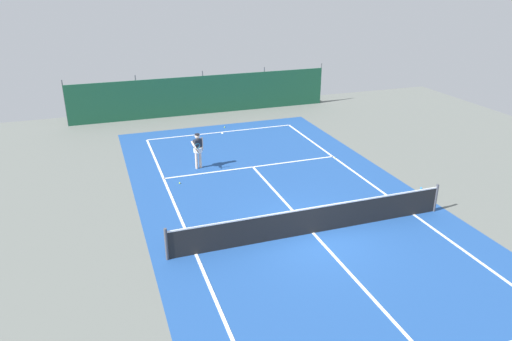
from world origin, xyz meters
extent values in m
plane|color=slate|center=(0.00, 0.00, 0.00)|extent=(36.00, 36.00, 0.00)
cube|color=#1E478C|center=(0.00, 0.00, 0.00)|extent=(11.02, 26.60, 0.01)
cube|color=white|center=(0.00, 11.90, 0.01)|extent=(8.22, 0.10, 0.01)
cube|color=white|center=(-4.11, 0.00, 0.01)|extent=(0.10, 23.80, 0.01)
cube|color=white|center=(4.11, 0.00, 0.01)|extent=(0.10, 23.80, 0.01)
cube|color=white|center=(0.00, 6.40, 0.01)|extent=(8.22, 0.10, 0.01)
cube|color=white|center=(0.00, 0.00, 0.01)|extent=(0.10, 12.80, 0.01)
cube|color=white|center=(0.00, 11.75, 0.01)|extent=(0.10, 0.30, 0.01)
cube|color=black|center=(0.00, 0.00, 0.47)|extent=(9.92, 0.03, 0.95)
cube|color=white|center=(0.00, 0.00, 0.97)|extent=(9.92, 0.04, 0.05)
cylinder|color=#47474C|center=(-5.01, 0.00, 0.55)|extent=(0.10, 0.10, 1.10)
cylinder|color=#47474C|center=(5.01, 0.00, 0.55)|extent=(0.10, 0.10, 1.10)
cube|color=#195138|center=(0.00, 15.96, 1.20)|extent=(16.22, 0.06, 2.40)
cylinder|color=#595B60|center=(-8.11, 16.02, 1.35)|extent=(0.08, 0.08, 2.70)
cylinder|color=#595B60|center=(-4.05, 16.02, 1.35)|extent=(0.08, 0.08, 2.70)
cylinder|color=#595B60|center=(0.00, 16.02, 1.35)|extent=(0.08, 0.08, 2.70)
cylinder|color=#595B60|center=(4.05, 16.02, 1.35)|extent=(0.08, 0.08, 2.70)
cylinder|color=#595B60|center=(8.11, 16.02, 1.35)|extent=(0.08, 0.08, 2.70)
cube|color=#234C1E|center=(0.00, 16.56, 0.55)|extent=(14.60, 0.70, 1.10)
cylinder|color=beige|center=(-2.29, 7.15, 0.41)|extent=(0.12, 0.12, 0.82)
cylinder|color=beige|center=(-2.48, 7.09, 0.41)|extent=(0.12, 0.12, 0.82)
cylinder|color=white|center=(-2.38, 7.12, 0.90)|extent=(0.40, 0.40, 0.22)
cube|color=#1E232D|center=(-2.38, 7.12, 1.10)|extent=(0.40, 0.30, 0.56)
sphere|color=beige|center=(-2.38, 7.12, 1.53)|extent=(0.22, 0.22, 0.22)
cylinder|color=black|center=(-2.38, 7.12, 1.62)|extent=(0.23, 0.23, 0.04)
cylinder|color=beige|center=(-2.16, 7.19, 1.13)|extent=(0.09, 0.09, 0.58)
cylinder|color=beige|center=(-2.56, 6.94, 1.13)|extent=(0.25, 0.53, 0.41)
cylinder|color=black|center=(-2.51, 6.64, 1.02)|extent=(0.12, 0.27, 0.13)
torus|color=teal|center=(-2.51, 6.64, 1.24)|extent=(0.33, 0.22, 0.29)
sphere|color=#CCDB33|center=(4.09, 6.14, 0.03)|extent=(0.07, 0.07, 0.07)
sphere|color=#CCDB33|center=(0.41, 12.66, 0.03)|extent=(0.07, 0.07, 0.07)
sphere|color=#CCDB33|center=(-3.54, 5.65, 0.03)|extent=(0.07, 0.07, 0.07)
cube|color=silver|center=(3.30, 18.59, 0.72)|extent=(1.81, 4.20, 0.80)
cube|color=#2D333D|center=(3.30, 18.59, 1.40)|extent=(1.53, 1.89, 0.56)
cylinder|color=black|center=(2.41, 19.89, 0.32)|extent=(0.22, 0.64, 0.64)
cylinder|color=black|center=(4.21, 19.89, 0.32)|extent=(0.22, 0.64, 0.64)
cylinder|color=black|center=(2.40, 17.29, 0.32)|extent=(0.22, 0.64, 0.64)
cylinder|color=black|center=(4.20, 17.28, 0.32)|extent=(0.22, 0.64, 0.64)
cylinder|color=#338CD8|center=(5.56, 1.52, 0.12)|extent=(0.08, 0.08, 0.24)
camera|label=1|loc=(-6.62, -13.04, 8.33)|focal=33.78mm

